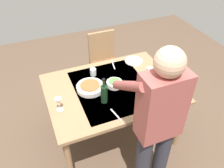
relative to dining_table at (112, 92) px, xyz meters
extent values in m
plane|color=brown|center=(0.00, 0.00, -0.69)|extent=(6.00, 6.00, 0.00)
cube|color=#93704C|center=(0.00, 0.00, 0.05)|extent=(1.45, 1.09, 0.04)
cube|color=#C6AD89|center=(0.00, 0.00, 0.07)|extent=(0.80, 0.93, 0.00)
cylinder|color=#93704C|center=(-0.65, -0.48, -0.33)|extent=(0.06, 0.06, 0.72)
cylinder|color=#93704C|center=(0.65, -0.48, -0.33)|extent=(0.06, 0.06, 0.72)
cylinder|color=#93704C|center=(-0.65, 0.48, -0.33)|extent=(0.06, 0.06, 0.72)
cylinder|color=#93704C|center=(0.65, 0.48, -0.33)|extent=(0.06, 0.06, 0.72)
cube|color=brown|center=(-0.25, -0.85, -0.24)|extent=(0.40, 0.40, 0.04)
cube|color=#93704C|center=(-0.25, -1.03, 0.01)|extent=(0.40, 0.04, 0.45)
cylinder|color=#93704C|center=(-0.42, -1.02, -0.46)|extent=(0.04, 0.04, 0.43)
cylinder|color=#93704C|center=(-0.08, -1.02, -0.46)|extent=(0.04, 0.04, 0.43)
cylinder|color=#93704C|center=(-0.42, -0.68, -0.46)|extent=(0.04, 0.04, 0.43)
cylinder|color=#93704C|center=(-0.08, -0.68, -0.46)|extent=(0.04, 0.04, 0.43)
cylinder|color=#2D2D38|center=(0.03, 0.83, -0.25)|extent=(0.14, 0.14, 0.88)
cylinder|color=#2D2D38|center=(-0.17, 0.83, -0.25)|extent=(0.14, 0.14, 0.88)
cube|color=#9E4C47|center=(-0.07, 0.83, 0.49)|extent=(0.36, 0.20, 0.60)
sphere|color=tan|center=(-0.07, 0.83, 0.89)|extent=(0.22, 0.22, 0.22)
cylinder|color=#9E4C47|center=(0.10, 0.59, 0.57)|extent=(0.08, 0.52, 0.40)
cylinder|color=#9E4C47|center=(-0.24, 0.59, 0.57)|extent=(0.08, 0.52, 0.40)
cylinder|color=black|center=(0.16, 0.18, 0.17)|extent=(0.07, 0.07, 0.20)
cylinder|color=black|center=(0.16, 0.18, 0.31)|extent=(0.03, 0.03, 0.08)
cylinder|color=black|center=(0.16, 0.18, 0.36)|extent=(0.03, 0.03, 0.02)
cylinder|color=white|center=(0.61, 0.13, 0.07)|extent=(0.06, 0.06, 0.01)
cylinder|color=white|center=(0.61, 0.13, 0.11)|extent=(0.01, 0.01, 0.07)
cone|color=white|center=(0.61, 0.13, 0.18)|extent=(0.07, 0.07, 0.07)
cylinder|color=beige|center=(0.61, 0.13, 0.16)|extent=(0.03, 0.03, 0.03)
cylinder|color=silver|center=(-0.65, 0.04, 0.12)|extent=(0.08, 0.08, 0.09)
cylinder|color=silver|center=(-0.50, -0.05, 0.12)|extent=(0.07, 0.07, 0.10)
cylinder|color=silver|center=(0.12, -0.30, 0.11)|extent=(0.07, 0.07, 0.09)
cylinder|color=white|center=(0.24, -0.06, 0.10)|extent=(0.30, 0.30, 0.05)
cylinder|color=#C6562D|center=(0.24, -0.06, 0.12)|extent=(0.22, 0.22, 0.03)
cylinder|color=white|center=(-0.04, -0.02, 0.10)|extent=(0.18, 0.18, 0.05)
cylinder|color=#4C843D|center=(-0.04, -0.02, 0.12)|extent=(0.13, 0.13, 0.03)
cylinder|color=white|center=(-0.49, 0.17, 0.08)|extent=(0.23, 0.23, 0.01)
cylinder|color=white|center=(-0.46, -0.39, 0.08)|extent=(0.23, 0.23, 0.01)
cube|color=silver|center=(-0.18, -0.41, 0.07)|extent=(0.05, 0.20, 0.00)
cube|color=silver|center=(0.12, 0.40, 0.07)|extent=(0.05, 0.18, 0.00)
camera|label=1|loc=(0.77, 1.87, 1.74)|focal=37.69mm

